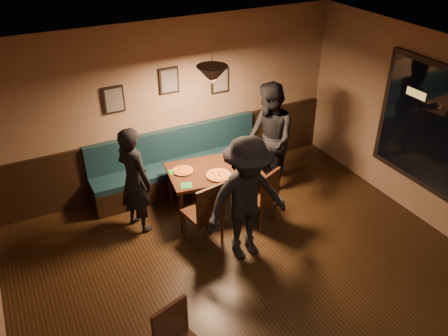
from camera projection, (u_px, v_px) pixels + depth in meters
name	position (u px, v px, depth m)	size (l,w,h in m)	color
floor	(284.00, 317.00, 5.51)	(7.00, 7.00, 0.00)	black
ceiling	(305.00, 100.00, 4.07)	(7.00, 7.00, 0.00)	silver
wall_back	(170.00, 106.00, 7.46)	(6.00, 6.00, 0.00)	#8C704F
wainscot	(174.00, 155.00, 7.90)	(5.88, 0.06, 1.00)	black
booth_bench	(180.00, 162.00, 7.69)	(3.00, 0.60, 1.00)	#0F232D
picture_left	(114.00, 100.00, 6.93)	(0.32, 0.04, 0.42)	black
picture_center	(169.00, 81.00, 7.20)	(0.32, 0.04, 0.42)	black
picture_right	(220.00, 80.00, 7.63)	(0.32, 0.04, 0.42)	black
pendant_lamp	(212.00, 75.00, 6.26)	(0.44, 0.44, 0.25)	black
dining_table	(214.00, 189.00, 7.22)	(1.38, 0.89, 0.74)	black
chair_near_left	(203.00, 212.00, 6.46)	(0.46, 0.46, 1.04)	black
chair_near_right	(259.00, 196.00, 6.86)	(0.43, 0.43, 0.97)	black
diner_left	(134.00, 180.00, 6.59)	(0.61, 0.40, 1.67)	black
diner_right	(269.00, 140.00, 7.43)	(0.92, 0.72, 1.89)	black
diner_front	(247.00, 200.00, 6.03)	(1.18, 0.68, 1.82)	black
pizza_a	(183.00, 171.00, 6.96)	(0.31, 0.31, 0.04)	#C58925
pizza_b	(219.00, 175.00, 6.84)	(0.38, 0.38, 0.04)	orange
pizza_c	(235.00, 157.00, 7.33)	(0.32, 0.32, 0.04)	orange
soda_glass	(261.00, 165.00, 7.01)	(0.06, 0.06, 0.13)	black
tabasco_bottle	(243.00, 161.00, 7.12)	(0.03, 0.03, 0.13)	#981005
napkin_a	(174.00, 172.00, 6.97)	(0.16, 0.16, 0.01)	#1F7720
napkin_b	(186.00, 185.00, 6.64)	(0.16, 0.16, 0.01)	#1B6730
cutlery_set	(219.00, 181.00, 6.75)	(0.02, 0.18, 0.00)	#B9B8BD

